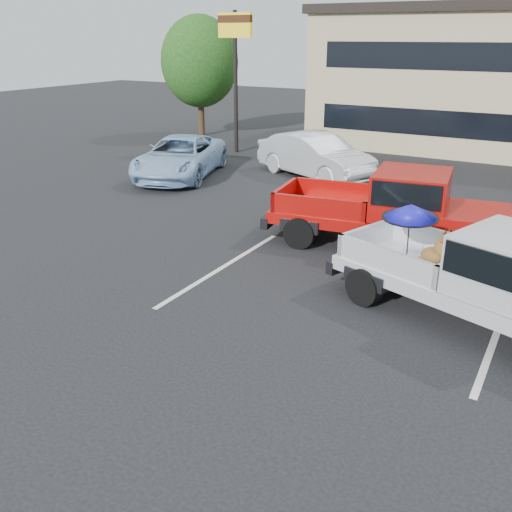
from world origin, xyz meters
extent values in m
plane|color=black|center=(0.00, 0.00, 0.00)|extent=(90.00, 90.00, 0.00)
cube|color=silver|center=(-3.00, 2.00, 0.00)|extent=(0.12, 5.00, 0.01)
cube|color=silver|center=(3.00, 2.00, 0.00)|extent=(0.12, 5.00, 0.01)
cylinder|color=black|center=(-10.00, 14.00, 3.00)|extent=(0.18, 0.18, 6.00)
cube|color=yellow|center=(-10.00, 14.00, 5.40)|extent=(1.60, 0.18, 1.00)
cube|color=#381E0C|center=(-10.00, 14.00, 5.65)|extent=(1.60, 0.22, 0.30)
cylinder|color=#332114|center=(-14.00, 17.00, 1.21)|extent=(0.32, 0.32, 2.42)
ellipsoid|color=#183F12|center=(-14.00, 17.00, 3.74)|extent=(3.96, 3.96, 4.55)
cylinder|color=black|center=(0.49, 1.75, 0.38)|extent=(0.81, 0.52, 0.76)
cylinder|color=black|center=(1.10, 3.48, 0.38)|extent=(0.81, 0.52, 0.76)
cube|color=silver|center=(2.54, 2.00, 0.67)|extent=(5.72, 3.61, 0.28)
cube|color=black|center=(-0.05, 2.92, 0.50)|extent=(0.82, 1.91, 0.28)
cube|color=black|center=(1.17, 2.48, 0.73)|extent=(2.78, 2.50, 0.10)
cube|color=silver|center=(1.46, 3.30, 1.03)|extent=(2.20, 0.86, 0.50)
cube|color=silver|center=(0.88, 1.66, 1.03)|extent=(2.20, 0.86, 0.50)
cube|color=silver|center=(0.14, 2.85, 1.03)|extent=(0.71, 1.77, 0.50)
cube|color=silver|center=(2.21, 2.12, 1.03)|extent=(0.71, 1.77, 0.50)
ellipsoid|color=brown|center=(1.55, 2.68, 0.94)|extent=(0.59, 0.54, 0.32)
cylinder|color=brown|center=(1.77, 2.52, 0.90)|extent=(0.07, 0.07, 0.24)
cylinder|color=brown|center=(1.82, 2.67, 0.90)|extent=(0.07, 0.07, 0.24)
ellipsoid|color=brown|center=(1.71, 2.62, 1.14)|extent=(0.38, 0.36, 0.44)
cylinder|color=red|center=(1.73, 2.62, 1.28)|extent=(0.21, 0.21, 0.04)
sphere|color=brown|center=(1.79, 2.59, 1.39)|extent=(0.23, 0.23, 0.23)
cone|color=black|center=(1.92, 2.55, 1.37)|extent=(0.19, 0.16, 0.11)
cone|color=black|center=(1.75, 2.54, 1.51)|extent=(0.08, 0.08, 0.12)
cone|color=black|center=(1.80, 2.66, 1.51)|extent=(0.08, 0.08, 0.12)
cylinder|color=brown|center=(1.38, 2.74, 0.84)|extent=(0.29, 0.05, 0.10)
cylinder|color=black|center=(1.08, 2.43, 1.31)|extent=(0.02, 0.10, 1.05)
cone|color=#1715B8|center=(1.08, 2.43, 1.85)|extent=(1.10, 1.12, 0.36)
cylinder|color=black|center=(1.08, 2.43, 2.01)|extent=(0.02, 0.02, 0.10)
cylinder|color=black|center=(1.08, 2.43, 1.72)|extent=(1.10, 1.10, 0.09)
cylinder|color=black|center=(-2.03, 4.04, 0.40)|extent=(0.83, 0.40, 0.79)
cylinder|color=black|center=(-2.29, 5.94, 0.40)|extent=(0.83, 0.40, 0.79)
cylinder|color=black|center=(1.70, 4.55, 0.40)|extent=(0.83, 0.40, 0.79)
cylinder|color=black|center=(1.44, 6.46, 0.40)|extent=(0.83, 0.40, 0.79)
cube|color=#A20C09|center=(-0.25, 5.25, 0.70)|extent=(5.86, 2.76, 0.29)
cube|color=#A20C09|center=(1.83, 5.54, 0.92)|extent=(1.83, 2.20, 0.48)
cube|color=black|center=(2.60, 5.65, 0.52)|extent=(0.49, 2.06, 0.31)
cube|color=black|center=(-3.10, 4.86, 0.52)|extent=(0.47, 2.06, 0.29)
cube|color=#A20C09|center=(0.32, 5.33, 1.41)|extent=(1.97, 2.14, 1.10)
cube|color=black|center=(0.32, 5.33, 1.62)|extent=(1.83, 2.22, 0.58)
cube|color=black|center=(-1.75, 5.05, 0.76)|extent=(2.65, 2.23, 0.10)
cube|color=#A20C09|center=(-1.87, 5.95, 1.08)|extent=(2.40, 0.43, 0.52)
cube|color=#A20C09|center=(-1.62, 4.15, 1.08)|extent=(2.40, 0.43, 0.52)
cube|color=#A20C09|center=(-2.89, 4.89, 1.08)|extent=(0.37, 1.92, 0.52)
cube|color=#A20C09|center=(-0.61, 5.20, 1.08)|extent=(0.37, 1.92, 0.52)
imported|color=#B6B9BE|center=(-4.84, 11.25, 0.81)|extent=(5.23, 3.51, 1.63)
imported|color=#93B7DC|center=(-9.31, 8.83, 0.74)|extent=(3.97, 5.82, 1.48)
camera|label=1|loc=(3.72, -8.24, 5.04)|focal=40.00mm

